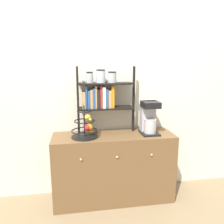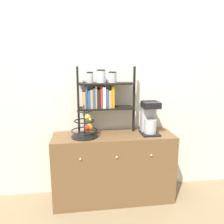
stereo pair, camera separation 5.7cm
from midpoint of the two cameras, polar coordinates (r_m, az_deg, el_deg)
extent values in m
plane|color=#847051|center=(2.67, 1.81, -23.98)|extent=(12.00, 12.00, 0.00)
cube|color=silver|center=(2.65, 0.29, 6.12)|extent=(7.00, 0.05, 2.60)
cube|color=brown|center=(2.65, 1.08, -14.26)|extent=(1.38, 0.43, 0.80)
sphere|color=#B2AD8C|center=(2.33, -7.54, -12.14)|extent=(0.02, 0.02, 0.02)
sphere|color=#B2AD8C|center=(2.36, 1.94, -11.72)|extent=(0.02, 0.02, 0.02)
sphere|color=#B2AD8C|center=(2.45, 10.93, -11.03)|extent=(0.02, 0.02, 0.02)
cube|color=black|center=(2.58, 10.36, -5.43)|extent=(0.20, 0.25, 0.02)
cube|color=#B7B7BC|center=(2.59, 10.05, -0.99)|extent=(0.17, 0.10, 0.36)
cylinder|color=#B7B7BC|center=(2.53, 10.59, -3.67)|extent=(0.14, 0.14, 0.16)
cube|color=black|center=(2.49, 10.74, 1.88)|extent=(0.19, 0.20, 0.07)
cylinder|color=black|center=(2.45, -6.48, -6.35)|extent=(0.29, 0.29, 0.01)
cylinder|color=black|center=(2.40, -6.58, -2.31)|extent=(0.01, 0.01, 0.35)
torus|color=black|center=(2.43, -6.52, -4.84)|extent=(0.29, 0.29, 0.01)
torus|color=black|center=(2.40, -6.58, -2.31)|extent=(0.22, 0.22, 0.01)
torus|color=black|center=(2.37, -6.65, 0.28)|extent=(0.16, 0.16, 0.01)
sphere|color=red|center=(2.41, -5.69, -4.09)|extent=(0.07, 0.07, 0.07)
sphere|color=#6BAD33|center=(2.43, -5.43, -3.90)|extent=(0.07, 0.07, 0.07)
sphere|color=orange|center=(2.41, -5.29, -3.97)|extent=(0.08, 0.08, 0.08)
ellipsoid|color=yellow|center=(2.41, -5.33, -1.65)|extent=(0.06, 0.15, 0.04)
sphere|color=gold|center=(2.40, -5.71, -1.42)|extent=(0.07, 0.07, 0.07)
cube|color=black|center=(2.50, -8.16, 2.91)|extent=(0.02, 0.02, 0.77)
cube|color=black|center=(2.57, 6.37, 3.22)|extent=(0.02, 0.02, 0.77)
cube|color=black|center=(2.53, -0.78, 1.03)|extent=(0.62, 0.20, 0.02)
cube|color=black|center=(2.49, -0.80, 7.45)|extent=(0.62, 0.20, 0.02)
cube|color=tan|center=(2.50, -6.66, 3.20)|extent=(0.03, 0.16, 0.19)
cube|color=#2D599E|center=(2.49, -6.02, 3.97)|extent=(0.02, 0.14, 0.25)
cube|color=#2D599E|center=(2.50, -5.43, 3.39)|extent=(0.02, 0.14, 0.20)
cube|color=tan|center=(2.50, -4.77, 3.52)|extent=(0.03, 0.16, 0.21)
cube|color=#2D599E|center=(2.50, -4.17, 3.71)|extent=(0.02, 0.16, 0.23)
cube|color=tan|center=(2.50, -3.59, 4.04)|extent=(0.02, 0.14, 0.26)
cube|color=black|center=(2.50, -2.91, 3.56)|extent=(0.03, 0.15, 0.21)
cube|color=red|center=(2.50, -2.25, 4.05)|extent=(0.02, 0.14, 0.25)
cube|color=white|center=(2.51, -1.53, 3.93)|extent=(0.03, 0.16, 0.24)
cube|color=#2D599E|center=(2.51, -0.80, 3.69)|extent=(0.03, 0.14, 0.22)
cube|color=tan|center=(2.52, -0.03, 3.49)|extent=(0.03, 0.16, 0.20)
cube|color=orange|center=(2.52, 0.81, 4.03)|extent=(0.03, 0.14, 0.25)
cylinder|color=#ADB2B7|center=(2.47, -5.14, 8.82)|extent=(0.08, 0.08, 0.11)
cylinder|color=black|center=(2.47, -5.17, 10.25)|extent=(0.07, 0.07, 0.02)
cylinder|color=silver|center=(2.48, -2.24, 9.16)|extent=(0.11, 0.11, 0.13)
cylinder|color=black|center=(2.48, -2.26, 10.87)|extent=(0.10, 0.10, 0.02)
cylinder|color=#ADB2B7|center=(2.50, 0.63, 8.92)|extent=(0.10, 0.10, 0.11)
cylinder|color=black|center=(2.49, 0.63, 10.36)|extent=(0.09, 0.09, 0.02)
camera|label=1|loc=(0.03, -89.33, 0.14)|focal=35.00mm
camera|label=2|loc=(0.03, 90.67, -0.14)|focal=35.00mm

